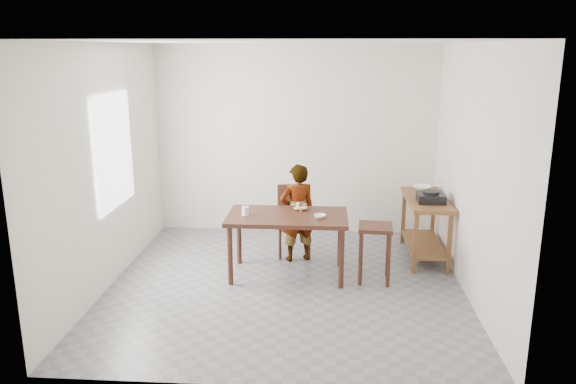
# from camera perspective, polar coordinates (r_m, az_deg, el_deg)

# --- Properties ---
(floor) EXTENTS (4.00, 4.00, 0.04)m
(floor) POSITION_cam_1_polar(r_m,az_deg,el_deg) (6.54, -0.24, -9.58)
(floor) COLOR slate
(floor) RESTS_ON ground
(ceiling) EXTENTS (4.00, 4.00, 0.04)m
(ceiling) POSITION_cam_1_polar(r_m,az_deg,el_deg) (5.97, -0.27, 15.21)
(ceiling) COLOR white
(ceiling) RESTS_ON wall_back
(wall_back) EXTENTS (4.00, 0.04, 2.70)m
(wall_back) POSITION_cam_1_polar(r_m,az_deg,el_deg) (8.09, 0.78, 5.27)
(wall_back) COLOR silver
(wall_back) RESTS_ON ground
(wall_front) EXTENTS (4.00, 0.04, 2.70)m
(wall_front) POSITION_cam_1_polar(r_m,az_deg,el_deg) (4.16, -2.27, -3.64)
(wall_front) COLOR silver
(wall_front) RESTS_ON ground
(wall_left) EXTENTS (0.04, 4.00, 2.70)m
(wall_left) POSITION_cam_1_polar(r_m,az_deg,el_deg) (6.57, -18.14, 2.39)
(wall_left) COLOR silver
(wall_left) RESTS_ON ground
(wall_right) EXTENTS (0.04, 4.00, 2.70)m
(wall_right) POSITION_cam_1_polar(r_m,az_deg,el_deg) (6.29, 18.42, 1.87)
(wall_right) COLOR silver
(wall_right) RESTS_ON ground
(window_pane) EXTENTS (0.02, 1.10, 1.30)m
(window_pane) POSITION_cam_1_polar(r_m,az_deg,el_deg) (6.70, -17.21, 4.00)
(window_pane) COLOR white
(window_pane) RESTS_ON wall_left
(dining_table) EXTENTS (1.40, 0.80, 0.75)m
(dining_table) POSITION_cam_1_polar(r_m,az_deg,el_deg) (6.67, -0.06, -5.42)
(dining_table) COLOR #3C1E13
(dining_table) RESTS_ON floor
(prep_counter) EXTENTS (0.50, 1.20, 0.80)m
(prep_counter) POSITION_cam_1_polar(r_m,az_deg,el_deg) (7.42, 13.73, -3.56)
(prep_counter) COLOR brown
(prep_counter) RESTS_ON floor
(child) EXTENTS (0.53, 0.44, 1.25)m
(child) POSITION_cam_1_polar(r_m,az_deg,el_deg) (7.06, 0.96, -2.14)
(child) COLOR white
(child) RESTS_ON floor
(dining_chair) EXTENTS (0.47, 0.47, 0.90)m
(dining_chair) POSITION_cam_1_polar(r_m,az_deg,el_deg) (7.29, 0.64, -3.03)
(dining_chair) COLOR #3C1E13
(dining_chair) RESTS_ON floor
(stool) EXTENTS (0.41, 0.41, 0.67)m
(stool) POSITION_cam_1_polar(r_m,az_deg,el_deg) (6.60, 8.79, -6.17)
(stool) COLOR #3C1E13
(stool) RESTS_ON floor
(glass_tumbler) EXTENTS (0.08, 0.08, 0.10)m
(glass_tumbler) POSITION_cam_1_polar(r_m,az_deg,el_deg) (6.54, -4.35, -1.93)
(glass_tumbler) COLOR white
(glass_tumbler) RESTS_ON dining_table
(small_bowl) EXTENTS (0.14, 0.14, 0.04)m
(small_bowl) POSITION_cam_1_polar(r_m,az_deg,el_deg) (6.44, 3.26, -2.46)
(small_bowl) COLOR white
(small_bowl) RESTS_ON dining_table
(banana) EXTENTS (0.19, 0.14, 0.06)m
(banana) POSITION_cam_1_polar(r_m,az_deg,el_deg) (6.71, 1.28, -1.63)
(banana) COLOR #F2D54F
(banana) RESTS_ON dining_table
(serving_bowl) EXTENTS (0.31, 0.31, 0.06)m
(serving_bowl) POSITION_cam_1_polar(r_m,az_deg,el_deg) (7.69, 13.47, 0.42)
(serving_bowl) COLOR white
(serving_bowl) RESTS_ON prep_counter
(gas_burner) EXTENTS (0.33, 0.33, 0.11)m
(gas_burner) POSITION_cam_1_polar(r_m,az_deg,el_deg) (7.11, 14.32, -0.56)
(gas_burner) COLOR black
(gas_burner) RESTS_ON prep_counter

